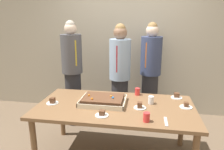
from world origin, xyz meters
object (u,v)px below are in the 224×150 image
Objects in this scene: party_table at (115,111)px; plated_slice_near_left at (52,102)px; plated_slice_far_right at (177,96)px; plated_slice_center_front at (140,106)px; drink_cup_far_end at (146,117)px; sheet_cake at (103,100)px; person_striped_tie_right at (73,72)px; plated_slice_far_left at (186,106)px; cake_server_utensil at (166,122)px; person_green_shirt_behind at (150,71)px; plated_slice_near_right at (102,114)px; person_serving_front at (120,75)px; drink_cup_nearest at (151,100)px; drink_cup_middle at (137,92)px.

party_table is 0.80m from plated_slice_near_left.
plated_slice_far_right is 0.65m from plated_slice_center_front.
drink_cup_far_end is (0.39, -0.36, 0.12)m from party_table.
sheet_cake is 0.68m from drink_cup_far_end.
person_striped_tie_right is at bearing 135.38° from party_table.
party_table is 0.87m from plated_slice_far_left.
cake_server_utensil is 1.56m from person_green_shirt_behind.
sheet_cake reaches higher than plated_slice_near_right.
drink_cup_far_end is (0.49, -0.06, 0.03)m from plated_slice_near_right.
plated_slice_center_front is at bearing 33.82° from plated_slice_near_right.
drink_cup_far_end is 1.36m from person_serving_front.
plated_slice_near_left is at bearing -163.65° from plated_slice_far_right.
plated_slice_near_right is 0.49m from plated_slice_center_front.
plated_slice_far_left is 0.75× the size of cake_server_utensil.
plated_slice_near_right is 1.37m from person_striped_tie_right.
cake_server_utensil is (0.28, -0.30, -0.02)m from plated_slice_center_front.
plated_slice_near_left is 1.50× the size of drink_cup_nearest.
person_serving_front reaches higher than drink_cup_middle.
plated_slice_far_right is at bearing 38.40° from plated_slice_near_right.
plated_slice_center_front is 0.46m from drink_cup_middle.
party_table is at bearing 4.95° from plated_slice_near_left.
drink_cup_nearest is at bearing 107.78° from cake_server_utensil.
person_serving_front is 0.79m from person_striped_tie_right.
person_striped_tie_right reaches higher than party_table.
person_serving_front reaches higher than plated_slice_near_left.
plated_slice_near_right reaches higher than party_table.
plated_slice_near_right is at bearing -19.08° from plated_slice_near_left.
plated_slice_far_left is 0.50m from cake_server_utensil.
sheet_cake is 0.64m from plated_slice_near_left.
plated_slice_far_left reaches higher than cake_server_utensil.
party_table is 0.89m from plated_slice_far_right.
person_serving_front is (-0.37, 0.95, 0.13)m from plated_slice_center_front.
sheet_cake is at bearing -159.65° from plated_slice_far_right.
plated_slice_near_right is (0.06, -0.35, -0.02)m from sheet_cake.
drink_cup_far_end is at bearing -6.48° from plated_slice_near_right.
plated_slice_center_front reaches higher than party_table.
cake_server_utensil is at bearing 9.83° from person_striped_tie_right.
plated_slice_near_left is 1.22m from drink_cup_far_end.
person_green_shirt_behind reaches higher than plated_slice_near_left.
plated_slice_far_right is 1.50× the size of drink_cup_far_end.
drink_cup_middle is at bearing 39.28° from person_serving_front.
plated_slice_far_left is 1.25m from person_serving_front.
plated_slice_near_left is 1.23m from person_serving_front.
drink_cup_far_end is 0.06× the size of person_green_shirt_behind.
party_table is 12.97× the size of plated_slice_far_left.
plated_slice_far_left is 1.00× the size of plated_slice_center_front.
plated_slice_near_left is 1.00× the size of plated_slice_center_front.
plated_slice_near_left is 0.09× the size of person_striped_tie_right.
person_striped_tie_right is (-0.84, 0.83, 0.25)m from party_table.
person_striped_tie_right reaches higher than plated_slice_far_left.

